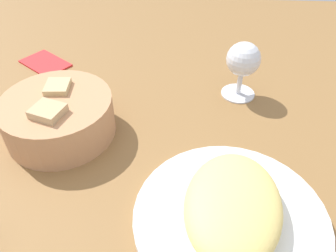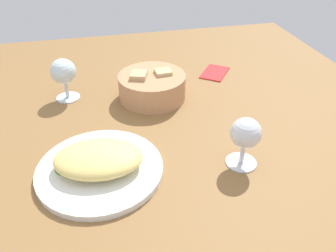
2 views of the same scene
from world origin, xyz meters
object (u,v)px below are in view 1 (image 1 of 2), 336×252
(wine_glass_near, at_px, (243,63))
(folded_napkin, at_px, (45,63))
(plate, at_px, (230,218))
(bread_basket, at_px, (59,116))

(wine_glass_near, distance_m, folded_napkin, 0.44)
(plate, xyz_separation_m, folded_napkin, (0.39, 0.39, -0.00))
(folded_napkin, bearing_deg, bread_basket, 152.10)
(plate, height_order, wine_glass_near, wine_glass_near)
(plate, distance_m, wine_glass_near, 0.31)
(plate, distance_m, bread_basket, 0.33)
(plate, relative_size, folded_napkin, 2.40)
(folded_napkin, bearing_deg, wine_glass_near, -155.63)
(bread_basket, distance_m, folded_napkin, 0.25)
(bread_basket, bearing_deg, folded_napkin, 25.77)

